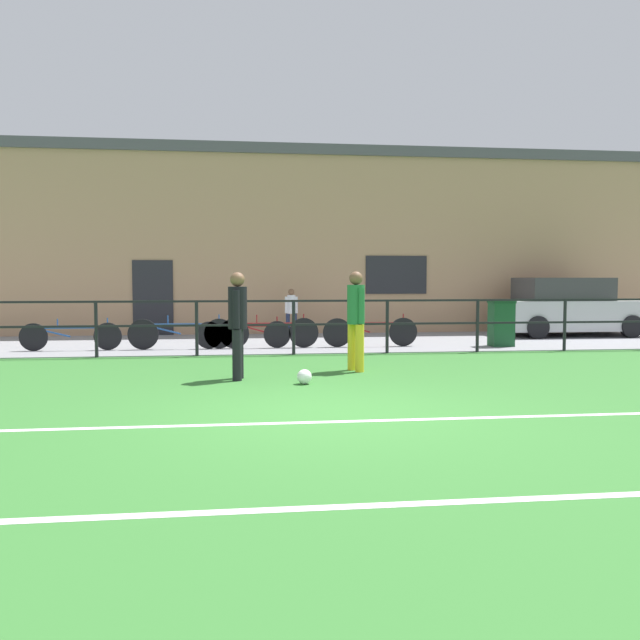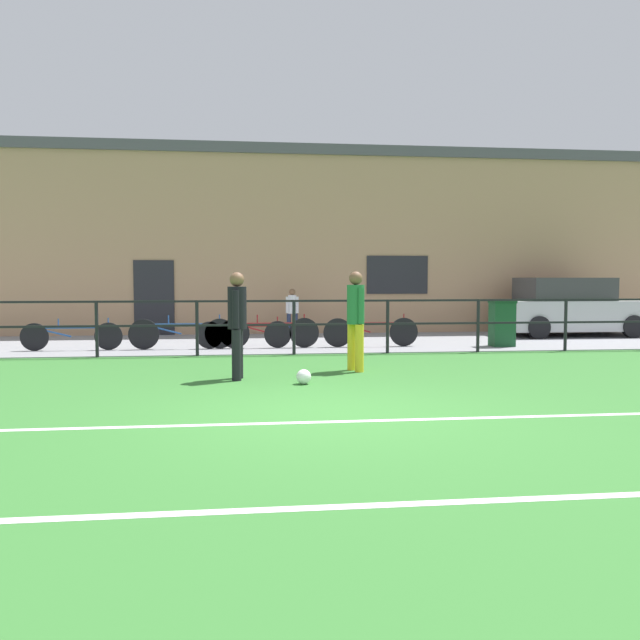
{
  "view_description": "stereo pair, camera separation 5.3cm",
  "coord_description": "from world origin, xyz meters",
  "views": [
    {
      "loc": [
        -1.13,
        -7.64,
        1.6
      ],
      "look_at": [
        0.37,
        4.47,
        0.82
      ],
      "focal_mm": 36.81,
      "sensor_mm": 36.0,
      "label": 1
    },
    {
      "loc": [
        -1.08,
        -7.64,
        1.6
      ],
      "look_at": [
        0.37,
        4.47,
        0.82
      ],
      "focal_mm": 36.81,
      "sensor_mm": 36.0,
      "label": 2
    }
  ],
  "objects": [
    {
      "name": "player_goalkeeper",
      "position": [
        -1.16,
        2.73,
        0.96
      ],
      "size": [
        0.3,
        0.46,
        1.7
      ],
      "rotation": [
        0.0,
        0.0,
        4.59
      ],
      "color": "black",
      "rests_on": "ground"
    },
    {
      "name": "bicycle_parked_1",
      "position": [
        -4.8,
        7.2,
        0.34
      ],
      "size": [
        2.17,
        0.04,
        0.71
      ],
      "color": "black",
      "rests_on": "pavement_strip"
    },
    {
      "name": "parked_car_red",
      "position": [
        7.87,
        9.48,
        0.77
      ],
      "size": [
        3.87,
        1.94,
        1.59
      ],
      "color": "#B7B7BC",
      "rests_on": "pavement_strip"
    },
    {
      "name": "clubhouse_facade",
      "position": [
        -0.0,
        12.2,
        2.71
      ],
      "size": [
        28.0,
        2.56,
        5.4
      ],
      "color": "tan",
      "rests_on": "ground"
    },
    {
      "name": "pavement_strip",
      "position": [
        0.0,
        8.5,
        0.01
      ],
      "size": [
        48.0,
        5.0,
        0.02
      ],
      "primitive_type": "cube",
      "color": "gray",
      "rests_on": "ground"
    },
    {
      "name": "perimeter_fence",
      "position": [
        0.0,
        6.0,
        0.75
      ],
      "size": [
        36.07,
        0.07,
        1.15
      ],
      "color": "black",
      "rests_on": "ground"
    },
    {
      "name": "bicycle_parked_3",
      "position": [
        -0.46,
        7.2,
        0.37
      ],
      "size": [
        2.26,
        0.04,
        0.77
      ],
      "color": "black",
      "rests_on": "pavement_strip"
    },
    {
      "name": "ground",
      "position": [
        0.0,
        0.0,
        -0.02
      ],
      "size": [
        60.0,
        44.0,
        0.04
      ],
      "primitive_type": "cube",
      "color": "#33702D"
    },
    {
      "name": "field_line_hash",
      "position": [
        0.0,
        -3.2,
        0.0
      ],
      "size": [
        36.0,
        0.11,
        0.0
      ],
      "primitive_type": "cube",
      "color": "white",
      "rests_on": "ground"
    },
    {
      "name": "spectator_child",
      "position": [
        0.29,
        10.24,
        0.76
      ],
      "size": [
        0.35,
        0.23,
        1.29
      ],
      "rotation": [
        0.0,
        0.0,
        3.14
      ],
      "color": "#232D4C",
      "rests_on": "pavement_strip"
    },
    {
      "name": "trash_bin_0",
      "position": [
        4.93,
        6.94,
        0.57
      ],
      "size": [
        0.54,
        0.46,
        1.09
      ],
      "color": "#194C28",
      "rests_on": "pavement_strip"
    },
    {
      "name": "bicycle_parked_2",
      "position": [
        1.88,
        7.2,
        0.37
      ],
      "size": [
        2.22,
        0.04,
        0.76
      ],
      "color": "black",
      "rests_on": "pavement_strip"
    },
    {
      "name": "field_line_touchline",
      "position": [
        0.0,
        -0.49,
        0.0
      ],
      "size": [
        36.0,
        0.11,
        0.0
      ],
      "primitive_type": "cube",
      "color": "white",
      "rests_on": "ground"
    },
    {
      "name": "soccer_ball_match",
      "position": [
        -0.16,
        2.15,
        0.11
      ],
      "size": [
        0.22,
        0.22,
        0.22
      ],
      "primitive_type": "sphere",
      "color": "white",
      "rests_on": "ground"
    },
    {
      "name": "player_striker",
      "position": [
        0.86,
        3.44,
        0.98
      ],
      "size": [
        0.3,
        0.45,
        1.72
      ],
      "rotation": [
        0.0,
        0.0,
        1.95
      ],
      "color": "gold",
      "rests_on": "ground"
    },
    {
      "name": "bicycle_parked_0",
      "position": [
        -2.42,
        7.2,
        0.37
      ],
      "size": [
        2.34,
        0.04,
        0.77
      ],
      "color": "black",
      "rests_on": "pavement_strip"
    },
    {
      "name": "bicycle_parked_4",
      "position": [
        -1.05,
        7.2,
        0.34
      ],
      "size": [
        2.14,
        0.04,
        0.72
      ],
      "color": "black",
      "rests_on": "pavement_strip"
    }
  ]
}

